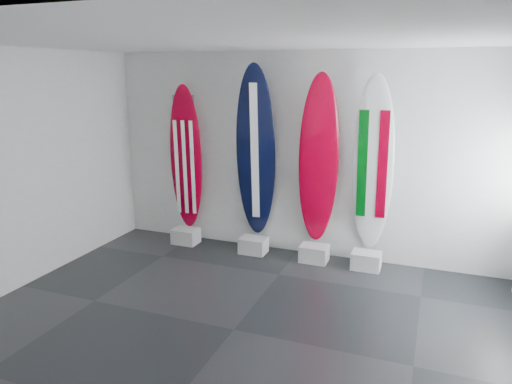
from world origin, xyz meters
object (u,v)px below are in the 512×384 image
at_px(surfboard_navy, 256,153).
at_px(surfboard_italy, 373,165).
at_px(surfboard_swiss, 319,161).
at_px(surfboard_usa, 186,158).

height_order(surfboard_navy, surfboard_italy, surfboard_navy).
distance_m(surfboard_navy, surfboard_italy, 1.71).
distance_m(surfboard_navy, surfboard_swiss, 0.96).
bearing_deg(surfboard_swiss, surfboard_usa, 164.27).
xyz_separation_m(surfboard_swiss, surfboard_italy, (0.75, 0.00, -0.01)).
bearing_deg(surfboard_navy, surfboard_swiss, -8.98).
height_order(surfboard_swiss, surfboard_italy, surfboard_swiss).
relative_size(surfboard_swiss, surfboard_italy, 1.01).
relative_size(surfboard_usa, surfboard_italy, 0.92).
height_order(surfboard_usa, surfboard_italy, surfboard_italy).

